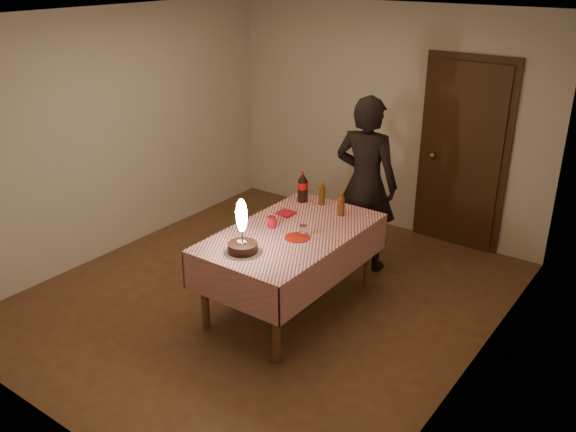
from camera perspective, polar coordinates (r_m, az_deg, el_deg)
The scene contains 12 objects.
ground at distance 5.98m, azimuth -2.08°, elevation -7.47°, with size 4.00×4.50×0.01m, color brown.
room_shell at distance 5.37m, azimuth -1.54°, elevation 8.14°, with size 4.04×4.54×2.62m.
dining_table at distance 5.47m, azimuth 0.31°, elevation -2.43°, with size 1.02×1.72×0.78m.
birthday_cake at distance 5.01m, azimuth -4.30°, elevation -2.04°, with size 0.31×0.31×0.48m.
red_plate at distance 5.30m, azimuth 0.85°, elevation -2.04°, with size 0.22×0.22×0.01m, color #B1160C.
red_cup at distance 5.50m, azimuth -1.52°, elevation -0.55°, with size 0.08×0.08×0.10m, color #AA0B1B.
clear_cup at distance 5.34m, azimuth 1.45°, elevation -1.36°, with size 0.07×0.07×0.09m, color silver.
napkin_stack at distance 5.78m, azimuth -0.21°, elevation 0.26°, with size 0.15×0.15×0.02m, color #A9131F.
cola_bottle at distance 6.04m, azimuth 1.38°, elevation 2.74°, with size 0.10×0.10×0.32m.
amber_bottle_left at distance 5.98m, azimuth 3.18°, elevation 2.15°, with size 0.06×0.06×0.25m.
amber_bottle_right at distance 5.74m, azimuth 5.02°, elevation 1.16°, with size 0.06×0.06×0.25m.
photographer at distance 6.24m, azimuth 7.29°, elevation 2.98°, with size 0.71×0.50×1.82m.
Camera 1 is at (3.20, -4.03, 3.05)m, focal length 38.00 mm.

